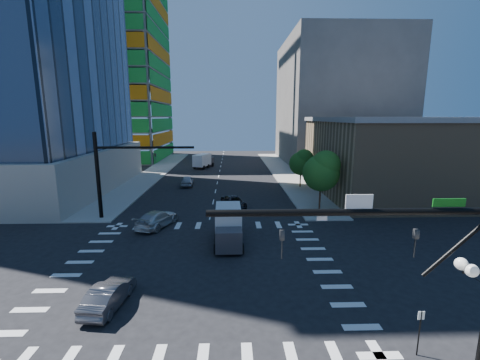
{
  "coord_description": "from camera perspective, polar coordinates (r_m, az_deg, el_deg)",
  "views": [
    {
      "loc": [
        2.33,
        -21.51,
        10.63
      ],
      "look_at": [
        3.13,
        8.0,
        4.8
      ],
      "focal_mm": 24.0,
      "sensor_mm": 36.0,
      "label": 1
    }
  ],
  "objects": [
    {
      "name": "ground",
      "position": [
        24.11,
        -7.19,
        -15.08
      ],
      "size": [
        160.0,
        160.0,
        0.0
      ],
      "primitive_type": "plane",
      "color": "black",
      "rests_on": "ground"
    },
    {
      "name": "box_truck_far",
      "position": [
        68.56,
        -6.42,
        3.28
      ],
      "size": [
        4.22,
        6.09,
        2.94
      ],
      "rotation": [
        0.0,
        0.0,
        2.78
      ],
      "color": "black",
      "rests_on": "ground"
    },
    {
      "name": "road_markings",
      "position": [
        24.11,
        -7.2,
        -15.07
      ],
      "size": [
        20.0,
        20.0,
        0.01
      ],
      "primitive_type": "cube",
      "color": "silver",
      "rests_on": "ground"
    },
    {
      "name": "tree_north",
      "position": [
        49.04,
        10.95,
        3.18
      ],
      "size": [
        3.54,
        3.52,
        5.78
      ],
      "color": "#382316",
      "rests_on": "sidewalk_ne"
    },
    {
      "name": "bg_building_ne",
      "position": [
        80.46,
        16.74,
        13.11
      ],
      "size": [
        24.0,
        30.0,
        28.0
      ],
      "primitive_type": "cube",
      "color": "#5E5855",
      "rests_on": "ground"
    },
    {
      "name": "box_truck_near",
      "position": [
        27.48,
        -2.07,
        -8.72
      ],
      "size": [
        2.46,
        5.57,
        2.9
      ],
      "rotation": [
        0.0,
        0.0,
        0.02
      ],
      "color": "black",
      "rests_on": "ground"
    },
    {
      "name": "no_parking_sign",
      "position": [
        17.67,
        29.33,
        -21.95
      ],
      "size": [
        0.3,
        0.06,
        2.2
      ],
      "color": "black",
      "rests_on": "ground"
    },
    {
      "name": "signal_mast_nw",
      "position": [
        35.61,
        -21.81,
        2.08
      ],
      "size": [
        10.2,
        0.4,
        9.0
      ],
      "color": "black",
      "rests_on": "sidewalk_nw"
    },
    {
      "name": "car_sb_near",
      "position": [
        32.78,
        -14.53,
        -6.68
      ],
      "size": [
        3.92,
        5.84,
        1.57
      ],
      "primitive_type": "imported",
      "rotation": [
        0.0,
        0.0,
        2.79
      ],
      "color": "silver",
      "rests_on": "ground"
    },
    {
      "name": "sidewalk_ne",
      "position": [
        63.23,
        7.72,
        1.46
      ],
      "size": [
        5.0,
        60.0,
        0.15
      ],
      "primitive_type": "cube",
      "color": "#9A9692",
      "rests_on": "ground"
    },
    {
      "name": "sidewalk_nw",
      "position": [
        64.15,
        -14.91,
        1.32
      ],
      "size": [
        5.0,
        60.0,
        0.15
      ],
      "primitive_type": "cube",
      "color": "#9A9692",
      "rests_on": "ground"
    },
    {
      "name": "signal_mast_se",
      "position": [
        14.15,
        35.69,
        -14.45
      ],
      "size": [
        10.51,
        2.48,
        9.0
      ],
      "color": "black",
      "rests_on": "sidewalk_se"
    },
    {
      "name": "car_sb_cross",
      "position": [
        20.71,
        -22.29,
        -18.37
      ],
      "size": [
        1.96,
        4.41,
        1.4
      ],
      "primitive_type": "imported",
      "rotation": [
        0.0,
        0.0,
        3.03
      ],
      "color": "#4E4D52",
      "rests_on": "ground"
    },
    {
      "name": "car_nb_far",
      "position": [
        38.1,
        -1.12,
        -3.98
      ],
      "size": [
        3.41,
        5.27,
        1.35
      ],
      "primitive_type": "imported",
      "rotation": [
        0.0,
        0.0,
        0.26
      ],
      "color": "black",
      "rests_on": "ground"
    },
    {
      "name": "construction_building",
      "position": [
        89.68,
        -22.22,
        19.35
      ],
      "size": [
        25.16,
        34.5,
        70.6
      ],
      "color": "slate",
      "rests_on": "ground"
    },
    {
      "name": "commercial_building",
      "position": [
        49.35,
        25.86,
        3.87
      ],
      "size": [
        20.5,
        22.5,
        10.6
      ],
      "color": "#937755",
      "rests_on": "ground"
    },
    {
      "name": "tree_south",
      "position": [
        37.36,
        14.47,
        1.66
      ],
      "size": [
        4.16,
        4.16,
        6.82
      ],
      "color": "#382316",
      "rests_on": "sidewalk_ne"
    },
    {
      "name": "car_sb_mid",
      "position": [
        50.87,
        -9.37,
        -0.14
      ],
      "size": [
        2.09,
        4.71,
        1.57
      ],
      "primitive_type": "imported",
      "rotation": [
        0.0,
        0.0,
        3.19
      ],
      "color": "#A5A6AD",
      "rests_on": "ground"
    }
  ]
}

